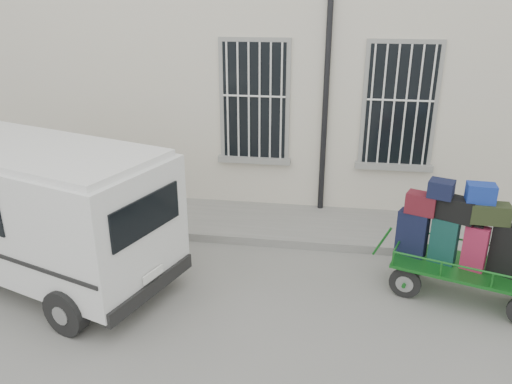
{
  "coord_description": "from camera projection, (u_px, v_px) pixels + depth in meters",
  "views": [
    {
      "loc": [
        1.09,
        -6.43,
        4.12
      ],
      "look_at": [
        -0.06,
        1.0,
        1.17
      ],
      "focal_mm": 35.0,
      "sensor_mm": 36.0,
      "label": 1
    }
  ],
  "objects": [
    {
      "name": "building",
      "position": [
        289.0,
        49.0,
        11.54
      ],
      "size": [
        24.0,
        5.15,
        6.0
      ],
      "color": "beige",
      "rests_on": "ground"
    },
    {
      "name": "ground",
      "position": [
        250.0,
        288.0,
        7.58
      ],
      "size": [
        80.0,
        80.0,
        0.0
      ],
      "primitive_type": "plane",
      "color": "slate",
      "rests_on": "ground"
    },
    {
      "name": "sidewalk",
      "position": [
        269.0,
        223.0,
        9.57
      ],
      "size": [
        24.0,
        1.7,
        0.15
      ],
      "primitive_type": "cube",
      "color": "slate",
      "rests_on": "ground"
    },
    {
      "name": "van",
      "position": [
        37.0,
        205.0,
        7.43
      ],
      "size": [
        4.58,
        3.04,
        2.15
      ],
      "rotation": [
        0.0,
        0.0,
        -0.33
      ],
      "color": "white",
      "rests_on": "ground"
    },
    {
      "name": "luggage_cart",
      "position": [
        467.0,
        243.0,
        7.02
      ],
      "size": [
        2.42,
        1.52,
        1.78
      ],
      "rotation": [
        0.0,
        0.0,
        -0.32
      ],
      "color": "black",
      "rests_on": "ground"
    }
  ]
}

